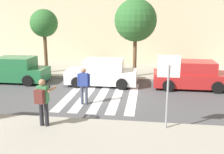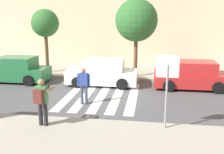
# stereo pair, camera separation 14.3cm
# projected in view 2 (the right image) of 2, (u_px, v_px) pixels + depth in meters

# --- Properties ---
(ground_plane) EXTENTS (120.00, 120.00, 0.00)m
(ground_plane) POSITION_uv_depth(u_px,v_px,m) (101.00, 97.00, 13.23)
(ground_plane) COLOR #4C4C4F
(sidewalk_far) EXTENTS (60.00, 4.80, 0.14)m
(sidewalk_far) POSITION_uv_depth(u_px,v_px,m) (116.00, 71.00, 18.99)
(sidewalk_far) COLOR #9E998C
(sidewalk_far) RESTS_ON ground
(building_facade_far) EXTENTS (56.00, 4.00, 6.51)m
(building_facade_far) POSITION_uv_depth(u_px,v_px,m) (123.00, 24.00, 22.48)
(building_facade_far) COLOR beige
(building_facade_far) RESTS_ON ground
(crosswalk_stripe_0) EXTENTS (0.44, 5.20, 0.01)m
(crosswalk_stripe_0) POSITION_uv_depth(u_px,v_px,m) (71.00, 94.00, 13.65)
(crosswalk_stripe_0) COLOR silver
(crosswalk_stripe_0) RESTS_ON ground
(crosswalk_stripe_1) EXTENTS (0.44, 5.20, 0.01)m
(crosswalk_stripe_1) POSITION_uv_depth(u_px,v_px,m) (86.00, 95.00, 13.54)
(crosswalk_stripe_1) COLOR silver
(crosswalk_stripe_1) RESTS_ON ground
(crosswalk_stripe_2) EXTENTS (0.44, 5.20, 0.01)m
(crosswalk_stripe_2) POSITION_uv_depth(u_px,v_px,m) (102.00, 96.00, 13.42)
(crosswalk_stripe_2) COLOR silver
(crosswalk_stripe_2) RESTS_ON ground
(crosswalk_stripe_3) EXTENTS (0.44, 5.20, 0.01)m
(crosswalk_stripe_3) POSITION_uv_depth(u_px,v_px,m) (117.00, 96.00, 13.31)
(crosswalk_stripe_3) COLOR silver
(crosswalk_stripe_3) RESTS_ON ground
(crosswalk_stripe_4) EXTENTS (0.44, 5.20, 0.01)m
(crosswalk_stripe_4) POSITION_uv_depth(u_px,v_px,m) (133.00, 97.00, 13.19)
(crosswalk_stripe_4) COLOR silver
(crosswalk_stripe_4) RESTS_ON ground
(stop_sign) EXTENTS (0.76, 0.08, 2.59)m
(stop_sign) POSITION_uv_depth(u_px,v_px,m) (167.00, 76.00, 8.85)
(stop_sign) COLOR gray
(stop_sign) RESTS_ON sidewalk_near
(photographer_with_backpack) EXTENTS (0.64, 0.88, 1.72)m
(photographer_with_backpack) POSITION_uv_depth(u_px,v_px,m) (42.00, 98.00, 9.23)
(photographer_with_backpack) COLOR #232328
(photographer_with_backpack) RESTS_ON sidewalk_near
(pedestrian_crossing) EXTENTS (0.58, 0.28, 1.72)m
(pedestrian_crossing) POSITION_uv_depth(u_px,v_px,m) (84.00, 84.00, 11.93)
(pedestrian_crossing) COLOR #474C60
(pedestrian_crossing) RESTS_ON ground
(parked_car_green) EXTENTS (4.10, 1.92, 1.55)m
(parked_car_green) POSITION_uv_depth(u_px,v_px,m) (16.00, 70.00, 16.11)
(parked_car_green) COLOR #236B3D
(parked_car_green) RESTS_ON ground
(parked_car_white) EXTENTS (4.10, 1.92, 1.55)m
(parked_car_white) POSITION_uv_depth(u_px,v_px,m) (103.00, 73.00, 15.32)
(parked_car_white) COLOR white
(parked_car_white) RESTS_ON ground
(parked_car_red) EXTENTS (4.10, 1.92, 1.55)m
(parked_car_red) POSITION_uv_depth(u_px,v_px,m) (192.00, 76.00, 14.59)
(parked_car_red) COLOR red
(parked_car_red) RESTS_ON ground
(street_tree_west) EXTENTS (1.86, 1.86, 4.29)m
(street_tree_west) POSITION_uv_depth(u_px,v_px,m) (45.00, 24.00, 17.57)
(street_tree_west) COLOR brown
(street_tree_west) RESTS_ON sidewalk_far
(street_tree_center) EXTENTS (2.65, 2.65, 4.90)m
(street_tree_center) POSITION_uv_depth(u_px,v_px,m) (136.00, 21.00, 16.29)
(street_tree_center) COLOR brown
(street_tree_center) RESTS_ON sidewalk_far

